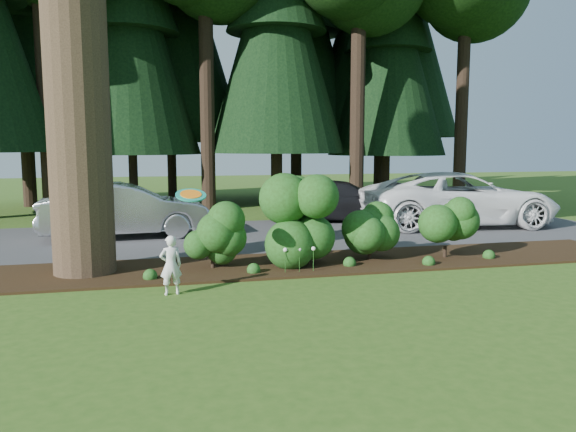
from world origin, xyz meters
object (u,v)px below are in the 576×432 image
Objects in this scene: car_white_suv at (459,199)px; child at (171,265)px; car_silver_wagon at (126,210)px; car_dark_suv at (341,201)px; frisbee at (191,195)px.

car_white_suv reaches higher than child.
car_white_suv is (10.41, -0.14, 0.10)m from car_silver_wagon.
child is at bearing 157.41° from car_dark_suv.
frisbee is (0.39, 0.15, 1.23)m from child.
car_white_suv is 10.95m from frisbee.
car_dark_suv is 10.37m from child.
car_silver_wagon is 8.50× the size of frisbee.
child is 1.93× the size of frisbee.
frisbee reaches higher than child.
car_white_suv is 3.90m from car_dark_suv.
car_silver_wagon reaches higher than car_dark_suv.
car_silver_wagon is 4.40× the size of child.
child is 1.30m from frisbee.
frisbee is at bearing -170.94° from car_silver_wagon.
car_silver_wagon is at bearing -89.03° from child.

